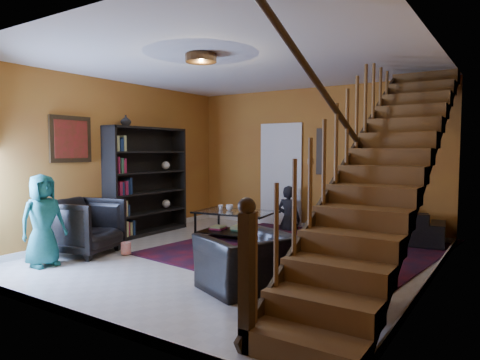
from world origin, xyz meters
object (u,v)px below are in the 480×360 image
Objects in this scene: sofa at (383,225)px; armchair_left at (85,226)px; bookshelf at (147,183)px; armchair_right at (247,262)px; coffee_table at (236,223)px.

sofa is 2.11× the size of armchair_left.
armchair_right is (3.31, -1.73, -0.65)m from bookshelf.
armchair_left is at bearing -77.98° from bookshelf.
armchair_right is 2.73m from coffee_table.
bookshelf is 2.07× the size of armchair_right.
armchair_left is at bearing -68.27° from armchair_right.
bookshelf reaches higher than armchair_right.
armchair_right is 0.69× the size of coffee_table.
armchair_right is at bearing -53.47° from coffee_table.
bookshelf is 2.16× the size of armchair_left.
sofa is 3.48m from armchair_right.
bookshelf is at bearing 16.33° from sofa.
armchair_right is at bearing -27.58° from bookshelf.
coffee_table is (-1.63, 2.19, -0.02)m from armchair_right.
armchair_right is at bearing 72.92° from sofa.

